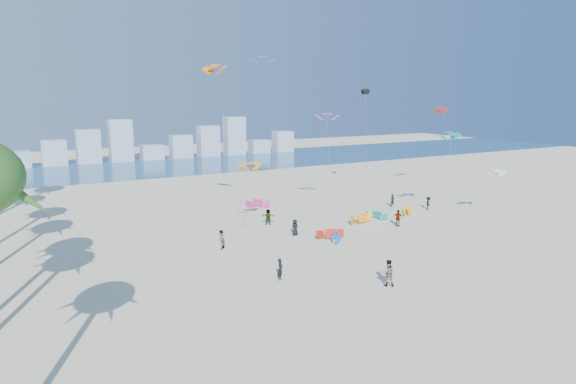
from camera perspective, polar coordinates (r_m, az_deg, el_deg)
ground at (r=33.36m, az=9.21°, el=-12.66°), size 220.00×220.00×0.00m
ocean at (r=98.60m, az=-17.74°, el=2.60°), size 220.00×220.00×0.00m
kitesurfer_near at (r=37.29m, az=-0.87°, el=-8.63°), size 0.68×0.68×1.60m
kitesurfer_mid at (r=36.77m, az=11.13°, el=-8.87°), size 1.18×1.12×1.92m
kitesurfers_far at (r=52.46m, az=4.49°, el=-2.89°), size 27.99×8.19×1.71m
grounded_kites at (r=53.95m, az=5.92°, el=-2.94°), size 16.20×19.19×0.96m
flying_kites at (r=58.25m, az=5.62°, el=9.71°), size 35.10×25.76×18.39m
distant_skyline at (r=107.80m, az=-19.55°, el=4.81°), size 85.00×3.00×8.40m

